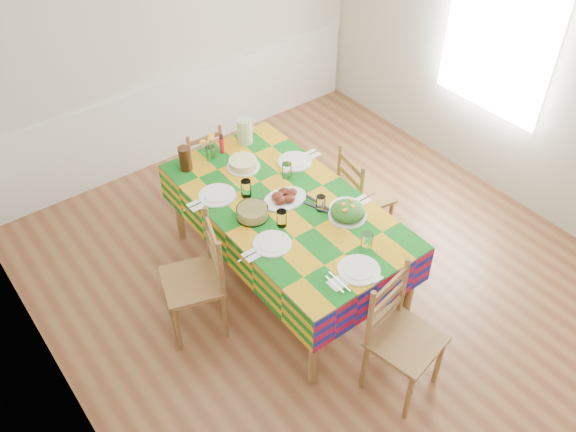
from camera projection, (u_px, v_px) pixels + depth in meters
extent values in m
cube|color=brown|center=(326.00, 281.00, 5.44)|extent=(4.50, 5.00, 0.04)
cube|color=beige|center=(169.00, 37.00, 6.03)|extent=(4.50, 0.04, 2.70)
cube|color=beige|center=(34.00, 296.00, 3.50)|extent=(0.04, 5.00, 2.70)
cube|color=beige|center=(523.00, 67.00, 5.56)|extent=(0.04, 5.00, 2.70)
cube|color=white|center=(177.00, 80.00, 6.30)|extent=(4.41, 0.06, 0.04)
cube|color=white|center=(181.00, 116.00, 6.61)|extent=(4.41, 0.03, 0.90)
plane|color=white|center=(498.00, 42.00, 5.62)|extent=(0.00, 1.40, 1.40)
cylinder|color=brown|center=(314.00, 347.00, 4.39)|extent=(0.08, 0.08, 0.79)
cylinder|color=brown|center=(410.00, 286.00, 4.83)|extent=(0.08, 0.08, 0.79)
cylinder|color=brown|center=(178.00, 206.00, 5.57)|extent=(0.08, 0.08, 0.79)
cylinder|color=brown|center=(265.00, 167.00, 6.01)|extent=(0.08, 0.08, 0.79)
cube|color=brown|center=(286.00, 206.00, 4.92)|extent=(1.11, 2.11, 0.04)
cube|color=maroon|center=(286.00, 204.00, 4.91)|extent=(1.15, 2.15, 0.01)
cube|color=maroon|center=(227.00, 249.00, 4.76)|extent=(0.01, 2.15, 0.33)
cube|color=maroon|center=(339.00, 193.00, 5.28)|extent=(0.01, 2.15, 0.33)
cube|color=maroon|center=(376.00, 299.00, 4.38)|extent=(1.15, 0.01, 0.33)
cube|color=maroon|center=(216.00, 158.00, 5.66)|extent=(1.15, 0.01, 0.33)
cylinder|color=white|center=(359.00, 270.00, 4.34)|extent=(0.31, 0.31, 0.02)
cylinder|color=white|center=(359.00, 269.00, 4.34)|extent=(0.22, 0.22, 0.01)
cylinder|color=white|center=(367.00, 241.00, 4.47)|extent=(0.09, 0.09, 0.15)
cube|color=white|center=(337.00, 284.00, 4.25)|extent=(0.11, 0.11, 0.01)
cube|color=silver|center=(335.00, 284.00, 4.24)|extent=(0.01, 0.19, 0.00)
cube|color=silver|center=(340.00, 281.00, 4.26)|extent=(0.01, 0.23, 0.00)
cylinder|color=white|center=(272.00, 244.00, 4.55)|extent=(0.29, 0.29, 0.02)
cylinder|color=white|center=(272.00, 243.00, 4.54)|extent=(0.21, 0.21, 0.01)
cylinder|color=white|center=(282.00, 218.00, 4.67)|extent=(0.08, 0.08, 0.14)
cube|color=white|center=(251.00, 255.00, 4.46)|extent=(0.11, 0.11, 0.01)
cube|color=silver|center=(248.00, 256.00, 4.45)|extent=(0.18, 0.01, 0.00)
cube|color=silver|center=(253.00, 254.00, 4.47)|extent=(0.22, 0.01, 0.00)
cylinder|color=white|center=(217.00, 195.00, 4.97)|extent=(0.31, 0.31, 0.02)
cylinder|color=white|center=(217.00, 194.00, 4.96)|extent=(0.22, 0.22, 0.01)
cylinder|color=white|center=(246.00, 188.00, 4.93)|extent=(0.09, 0.09, 0.15)
cube|color=white|center=(196.00, 206.00, 4.88)|extent=(0.11, 0.11, 0.01)
cube|color=silver|center=(193.00, 206.00, 4.87)|extent=(0.19, 0.01, 0.00)
cube|color=silver|center=(198.00, 204.00, 4.89)|extent=(0.23, 0.01, 0.00)
cylinder|color=white|center=(347.00, 208.00, 4.85)|extent=(0.27, 0.27, 0.01)
cylinder|color=white|center=(347.00, 207.00, 4.85)|extent=(0.19, 0.19, 0.01)
cylinder|color=white|center=(321.00, 203.00, 4.81)|extent=(0.08, 0.08, 0.13)
cube|color=white|center=(364.00, 200.00, 4.94)|extent=(0.10, 0.10, 0.01)
cube|color=silver|center=(362.00, 200.00, 4.92)|extent=(0.17, 0.01, 0.00)
cube|color=silver|center=(365.00, 198.00, 4.94)|extent=(0.20, 0.01, 0.00)
cylinder|color=white|center=(295.00, 161.00, 5.32)|extent=(0.30, 0.30, 0.02)
cylinder|color=white|center=(295.00, 160.00, 5.31)|extent=(0.21, 0.21, 0.01)
cylinder|color=white|center=(287.00, 171.00, 5.11)|extent=(0.08, 0.08, 0.14)
cube|color=white|center=(313.00, 154.00, 5.41)|extent=(0.11, 0.11, 0.01)
cube|color=silver|center=(311.00, 154.00, 5.40)|extent=(0.19, 0.01, 0.00)
cube|color=silver|center=(314.00, 152.00, 5.42)|extent=(0.22, 0.01, 0.00)
ellipsoid|color=white|center=(285.00, 199.00, 4.93)|extent=(0.38, 0.27, 0.02)
ellipsoid|color=black|center=(291.00, 193.00, 4.94)|extent=(0.10, 0.09, 0.06)
ellipsoid|color=black|center=(284.00, 192.00, 4.95)|extent=(0.10, 0.09, 0.06)
ellipsoid|color=black|center=(277.00, 196.00, 4.90)|extent=(0.10, 0.09, 0.06)
ellipsoid|color=black|center=(280.00, 200.00, 4.87)|extent=(0.10, 0.09, 0.06)
ellipsoid|color=black|center=(289.00, 199.00, 4.88)|extent=(0.10, 0.09, 0.06)
cylinder|color=white|center=(347.00, 216.00, 4.78)|extent=(0.30, 0.30, 0.01)
ellipsoid|color=#124813|center=(348.00, 211.00, 4.75)|extent=(0.27, 0.27, 0.12)
cube|color=orange|center=(345.00, 210.00, 4.67)|extent=(0.04, 0.03, 0.01)
cube|color=orange|center=(344.00, 204.00, 4.72)|extent=(0.04, 0.04, 0.01)
cube|color=orange|center=(353.00, 206.00, 4.70)|extent=(0.03, 0.04, 0.01)
cube|color=orange|center=(352.00, 200.00, 4.76)|extent=(0.04, 0.04, 0.01)
cylinder|color=white|center=(252.00, 212.00, 4.75)|extent=(0.25, 0.25, 0.09)
cylinder|color=#CEBF6D|center=(252.00, 212.00, 4.75)|extent=(0.23, 0.23, 0.08)
cylinder|color=white|center=(243.00, 167.00, 5.26)|extent=(0.29, 0.29, 0.01)
cylinder|color=#DBC185|center=(243.00, 163.00, 5.24)|extent=(0.24, 0.24, 0.07)
cube|color=black|center=(312.00, 205.00, 4.88)|extent=(0.14, 0.34, 0.01)
cube|color=black|center=(316.00, 201.00, 4.92)|extent=(0.07, 0.36, 0.01)
cylinder|color=white|center=(210.00, 154.00, 5.31)|extent=(0.08, 0.08, 0.14)
cylinder|color=#336622|center=(207.00, 150.00, 5.26)|extent=(0.01, 0.01, 0.19)
ellipsoid|color=orange|center=(203.00, 142.00, 5.18)|extent=(0.06, 0.06, 0.02)
cylinder|color=#336622|center=(211.00, 148.00, 5.29)|extent=(0.01, 0.01, 0.19)
ellipsoid|color=orange|center=(211.00, 135.00, 5.23)|extent=(0.06, 0.06, 0.02)
cylinder|color=#336622|center=(211.00, 150.00, 5.26)|extent=(0.01, 0.01, 0.19)
ellipsoid|color=orange|center=(211.00, 139.00, 5.16)|extent=(0.06, 0.06, 0.02)
cylinder|color=red|center=(222.00, 144.00, 5.37)|extent=(0.04, 0.04, 0.18)
cylinder|color=#B8D495|center=(245.00, 131.00, 5.47)|extent=(0.14, 0.14, 0.24)
cylinder|color=black|center=(185.00, 159.00, 5.18)|extent=(0.11, 0.11, 0.22)
cube|color=white|center=(378.00, 280.00, 4.27)|extent=(0.09, 0.03, 0.02)
cylinder|color=brown|center=(409.00, 397.00, 4.25)|extent=(0.04, 0.04, 0.50)
cylinder|color=brown|center=(439.00, 361.00, 4.47)|extent=(0.04, 0.04, 0.50)
cylinder|color=brown|center=(365.00, 367.00, 4.44)|extent=(0.04, 0.04, 0.50)
cylinder|color=brown|center=(396.00, 334.00, 4.66)|extent=(0.04, 0.04, 0.50)
cube|color=brown|center=(407.00, 342.00, 4.28)|extent=(0.54, 0.53, 0.03)
cylinder|color=brown|center=(370.00, 320.00, 4.09)|extent=(0.04, 0.04, 0.56)
cylinder|color=brown|center=(403.00, 287.00, 4.32)|extent=(0.04, 0.04, 0.56)
cube|color=brown|center=(385.00, 313.00, 4.28)|extent=(0.40, 0.10, 0.06)
cube|color=brown|center=(388.00, 300.00, 4.18)|extent=(0.40, 0.10, 0.06)
cube|color=brown|center=(390.00, 285.00, 4.09)|extent=(0.40, 0.10, 0.06)
cylinder|color=brown|center=(209.00, 166.00, 6.33)|extent=(0.03, 0.03, 0.42)
cylinder|color=brown|center=(180.00, 177.00, 6.19)|extent=(0.03, 0.03, 0.42)
cylinder|color=brown|center=(224.00, 182.00, 6.14)|extent=(0.03, 0.03, 0.42)
cylinder|color=brown|center=(195.00, 193.00, 6.00)|extent=(0.03, 0.03, 0.42)
cube|color=brown|center=(200.00, 162.00, 6.02)|extent=(0.41, 0.39, 0.03)
cylinder|color=brown|center=(221.00, 146.00, 5.84)|extent=(0.03, 0.03, 0.46)
cylinder|color=brown|center=(190.00, 158.00, 5.70)|extent=(0.03, 0.03, 0.46)
cube|color=brown|center=(207.00, 160.00, 5.83)|extent=(0.33, 0.04, 0.05)
cube|color=brown|center=(206.00, 149.00, 5.75)|extent=(0.33, 0.04, 0.05)
cube|color=brown|center=(205.00, 139.00, 5.67)|extent=(0.33, 0.04, 0.05)
cylinder|color=brown|center=(168.00, 292.00, 4.98)|extent=(0.04, 0.04, 0.50)
cylinder|color=brown|center=(177.00, 329.00, 4.70)|extent=(0.04, 0.04, 0.50)
cylinder|color=brown|center=(213.00, 281.00, 5.07)|extent=(0.04, 0.04, 0.50)
cylinder|color=brown|center=(225.00, 316.00, 4.79)|extent=(0.04, 0.04, 0.50)
cube|color=brown|center=(192.00, 282.00, 4.71)|extent=(0.57, 0.58, 0.03)
cylinder|color=brown|center=(208.00, 235.00, 4.73)|extent=(0.04, 0.04, 0.55)
cylinder|color=brown|center=(221.00, 270.00, 4.44)|extent=(0.04, 0.04, 0.55)
cube|color=brown|center=(216.00, 262.00, 4.66)|extent=(0.15, 0.39, 0.06)
cube|color=brown|center=(214.00, 249.00, 4.56)|extent=(0.15, 0.39, 0.06)
cube|color=brown|center=(213.00, 235.00, 4.47)|extent=(0.15, 0.39, 0.06)
cylinder|color=brown|center=(390.00, 221.00, 5.66)|extent=(0.04, 0.04, 0.46)
cylinder|color=brown|center=(368.00, 199.00, 5.90)|extent=(0.04, 0.04, 0.46)
cylinder|color=brown|center=(358.00, 233.00, 5.54)|extent=(0.04, 0.04, 0.46)
cylinder|color=brown|center=(337.00, 209.00, 5.79)|extent=(0.04, 0.04, 0.46)
cube|color=brown|center=(365.00, 195.00, 5.56)|extent=(0.48, 0.50, 0.03)
cylinder|color=brown|center=(361.00, 192.00, 5.22)|extent=(0.04, 0.04, 0.51)
cylinder|color=brown|center=(339.00, 169.00, 5.46)|extent=(0.04, 0.04, 0.51)
cube|color=brown|center=(349.00, 189.00, 5.41)|extent=(0.09, 0.37, 0.05)
cube|color=brown|center=(350.00, 177.00, 5.32)|extent=(0.09, 0.37, 0.05)
cube|color=brown|center=(351.00, 165.00, 5.23)|extent=(0.09, 0.37, 0.05)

